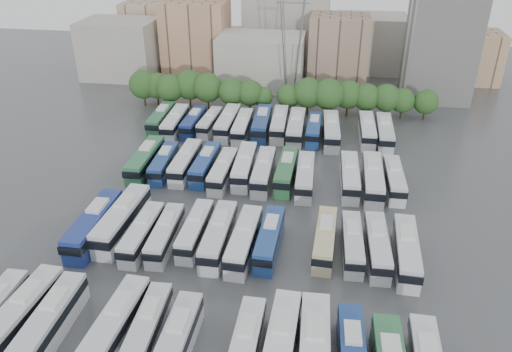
% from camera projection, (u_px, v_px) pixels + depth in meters
% --- Properties ---
extents(ground, '(220.00, 220.00, 0.00)m').
position_uv_depth(ground, '(240.00, 221.00, 69.02)').
color(ground, '#424447').
rests_on(ground, ground).
extents(tree_line, '(64.70, 8.03, 8.15)m').
position_uv_depth(tree_line, '(268.00, 92.00, 103.74)').
color(tree_line, black).
rests_on(tree_line, ground).
extents(city_buildings, '(102.00, 35.00, 20.00)m').
position_uv_depth(city_buildings, '(263.00, 41.00, 128.79)').
color(city_buildings, '#9E998E').
rests_on(city_buildings, ground).
extents(apartment_tower, '(14.00, 14.00, 26.00)m').
position_uv_depth(apartment_tower, '(441.00, 39.00, 108.61)').
color(apartment_tower, silver).
rests_on(apartment_tower, ground).
extents(electricity_pylon, '(9.00, 6.91, 33.83)m').
position_uv_depth(electricity_pylon, '(293.00, 15.00, 103.37)').
color(electricity_pylon, slate).
rests_on(electricity_pylon, ground).
extents(bus_r0_s1, '(3.35, 12.58, 3.91)m').
position_uv_depth(bus_r0_s1, '(21.00, 315.00, 50.53)').
color(bus_r0_s1, silver).
rests_on(bus_r0_s1, ground).
extents(bus_r0_s2, '(2.79, 12.04, 3.77)m').
position_uv_depth(bus_r0_s2, '(50.00, 321.00, 49.80)').
color(bus_r0_s2, silver).
rests_on(bus_r0_s2, ground).
extents(bus_r0_s4, '(3.27, 12.43, 3.87)m').
position_uv_depth(bus_r0_s4, '(115.00, 327.00, 49.09)').
color(bus_r0_s4, silver).
rests_on(bus_r0_s4, ground).
extents(bus_r0_s5, '(2.79, 11.01, 3.43)m').
position_uv_depth(bus_r0_s5, '(147.00, 329.00, 49.13)').
color(bus_r0_s5, silver).
rests_on(bus_r0_s5, ground).
extents(bus_r0_s6, '(2.61, 11.75, 3.68)m').
position_uv_depth(bus_r0_s6, '(176.00, 344.00, 47.24)').
color(bus_r0_s6, silver).
rests_on(bus_r0_s6, ground).
extents(bus_r0_s8, '(2.55, 11.36, 3.56)m').
position_uv_depth(bus_r0_s8, '(245.00, 349.00, 46.84)').
color(bus_r0_s8, silver).
rests_on(bus_r0_s8, ground).
extents(bus_r0_s9, '(3.07, 12.59, 3.93)m').
position_uv_depth(bus_r0_s9, '(280.00, 347.00, 46.83)').
color(bus_r0_s9, white).
rests_on(bus_r0_s9, ground).
extents(bus_r1_s1, '(2.98, 13.23, 4.14)m').
position_uv_depth(bus_r1_s1, '(94.00, 224.00, 64.72)').
color(bus_r1_s1, navy).
rests_on(bus_r1_s1, ground).
extents(bus_r1_s2, '(3.33, 13.56, 4.23)m').
position_uv_depth(bus_r1_s2, '(122.00, 219.00, 65.71)').
color(bus_r1_s2, silver).
rests_on(bus_r1_s2, ground).
extents(bus_r1_s3, '(2.54, 11.24, 3.52)m').
position_uv_depth(bus_r1_s3, '(142.00, 233.00, 63.53)').
color(bus_r1_s3, silver).
rests_on(bus_r1_s3, ground).
extents(bus_r1_s4, '(2.73, 11.05, 3.45)m').
position_uv_depth(bus_r1_s4, '(165.00, 234.00, 63.36)').
color(bus_r1_s4, silver).
rests_on(bus_r1_s4, ground).
extents(bus_r1_s5, '(2.50, 11.12, 3.48)m').
position_uv_depth(bus_r1_s5, '(195.00, 230.00, 64.18)').
color(bus_r1_s5, silver).
rests_on(bus_r1_s5, ground).
extents(bus_r1_s6, '(2.73, 12.27, 3.85)m').
position_uv_depth(bus_r1_s6, '(219.00, 235.00, 62.80)').
color(bus_r1_s6, silver).
rests_on(bus_r1_s6, ground).
extents(bus_r1_s7, '(2.98, 12.13, 3.78)m').
position_uv_depth(bus_r1_s7, '(244.00, 240.00, 61.96)').
color(bus_r1_s7, silver).
rests_on(bus_r1_s7, ground).
extents(bus_r1_s8, '(2.76, 11.48, 3.58)m').
position_uv_depth(bus_r1_s8, '(270.00, 238.00, 62.44)').
color(bus_r1_s8, navy).
rests_on(bus_r1_s8, ground).
extents(bus_r1_s10, '(2.84, 11.33, 3.53)m').
position_uv_depth(bus_r1_s10, '(325.00, 239.00, 62.44)').
color(bus_r1_s10, '#C8BD89').
rests_on(bus_r1_s10, ground).
extents(bus_r1_s11, '(2.79, 10.97, 3.41)m').
position_uv_depth(bus_r1_s11, '(352.00, 243.00, 61.74)').
color(bus_r1_s11, silver).
rests_on(bus_r1_s11, ground).
extents(bus_r1_s12, '(2.90, 11.54, 3.60)m').
position_uv_depth(bus_r1_s12, '(377.00, 246.00, 61.08)').
color(bus_r1_s12, silver).
rests_on(bus_r1_s12, ground).
extents(bus_r1_s13, '(3.04, 12.15, 3.79)m').
position_uv_depth(bus_r1_s13, '(406.00, 251.00, 60.01)').
color(bus_r1_s13, silver).
rests_on(bus_r1_s13, ground).
extents(bus_r2_s1, '(3.04, 12.87, 4.02)m').
position_uv_depth(bus_r2_s1, '(145.00, 160.00, 81.45)').
color(bus_r2_s1, '#2F6E45').
rests_on(bus_r2_s1, ground).
extents(bus_r2_s2, '(2.98, 11.26, 3.50)m').
position_uv_depth(bus_r2_s2, '(164.00, 163.00, 81.05)').
color(bus_r2_s2, navy).
rests_on(bus_r2_s2, ground).
extents(bus_r2_s3, '(2.65, 12.09, 3.79)m').
position_uv_depth(bus_r2_s3, '(186.00, 162.00, 81.01)').
color(bus_r2_s3, silver).
rests_on(bus_r2_s3, ground).
extents(bus_r2_s4, '(2.75, 11.68, 3.65)m').
position_uv_depth(bus_r2_s4, '(205.00, 164.00, 80.44)').
color(bus_r2_s4, navy).
rests_on(bus_r2_s4, ground).
extents(bus_r2_s5, '(2.79, 11.62, 3.63)m').
position_uv_depth(bus_r2_s5, '(223.00, 170.00, 78.52)').
color(bus_r2_s5, silver).
rests_on(bus_r2_s5, ground).
extents(bus_r2_s6, '(3.14, 12.42, 3.87)m').
position_uv_depth(bus_r2_s6, '(244.00, 166.00, 79.71)').
color(bus_r2_s6, white).
rests_on(bus_r2_s6, ground).
extents(bus_r2_s7, '(2.88, 12.26, 3.83)m').
position_uv_depth(bus_r2_s7, '(263.00, 171.00, 78.16)').
color(bus_r2_s7, silver).
rests_on(bus_r2_s7, ground).
extents(bus_r2_s8, '(2.90, 12.07, 3.77)m').
position_uv_depth(bus_r2_s8, '(286.00, 171.00, 78.28)').
color(bus_r2_s8, '#2D6B3C').
rests_on(bus_r2_s8, ground).
extents(bus_r2_s9, '(2.89, 12.02, 3.75)m').
position_uv_depth(bus_r2_s9, '(305.00, 176.00, 76.77)').
color(bus_r2_s9, silver).
rests_on(bus_r2_s9, ground).
extents(bus_r2_s11, '(2.99, 12.19, 3.80)m').
position_uv_depth(bus_r2_s11, '(350.00, 176.00, 76.67)').
color(bus_r2_s11, silver).
rests_on(bus_r2_s11, ground).
extents(bus_r2_s12, '(2.86, 13.05, 4.09)m').
position_uv_depth(bus_r2_s12, '(373.00, 179.00, 75.62)').
color(bus_r2_s12, silver).
rests_on(bus_r2_s12, ground).
extents(bus_r2_s13, '(2.80, 11.57, 3.61)m').
position_uv_depth(bus_r2_s13, '(394.00, 179.00, 76.04)').
color(bus_r2_s13, silver).
rests_on(bus_r2_s13, ground).
extents(bus_r3_s0, '(2.94, 11.95, 3.73)m').
position_uv_depth(bus_r3_s0, '(161.00, 118.00, 97.77)').
color(bus_r3_s0, '#2C6642').
rests_on(bus_r3_s0, ground).
extents(bus_r3_s1, '(3.14, 12.45, 3.88)m').
position_uv_depth(bus_r3_s1, '(175.00, 122.00, 95.99)').
color(bus_r3_s1, silver).
rests_on(bus_r3_s1, ground).
extents(bus_r3_s2, '(2.64, 11.37, 3.56)m').
position_uv_depth(bus_r3_s2, '(193.00, 122.00, 96.41)').
color(bus_r3_s2, navy).
rests_on(bus_r3_s2, ground).
extents(bus_r3_s3, '(2.91, 10.88, 3.38)m').
position_uv_depth(bus_r3_s3, '(210.00, 122.00, 96.58)').
color(bus_r3_s3, silver).
rests_on(bus_r3_s3, ground).
extents(bus_r3_s4, '(2.86, 12.72, 3.99)m').
position_uv_depth(bus_r3_s4, '(228.00, 122.00, 95.65)').
color(bus_r3_s4, silver).
rests_on(bus_r3_s4, ground).
extents(bus_r3_s5, '(2.92, 12.11, 3.78)m').
position_uv_depth(bus_r3_s5, '(242.00, 126.00, 94.20)').
color(bus_r3_s5, silver).
rests_on(bus_r3_s5, ground).
extents(bus_r3_s6, '(3.34, 13.03, 4.06)m').
position_uv_depth(bus_r3_s6, '(262.00, 123.00, 95.15)').
color(bus_r3_s6, navy).
rests_on(bus_r3_s6, ground).
extents(bus_r3_s7, '(3.20, 12.63, 3.93)m').
position_uv_depth(bus_r3_s7, '(279.00, 124.00, 95.14)').
color(bus_r3_s7, silver).
rests_on(bus_r3_s7, ground).
extents(bus_r3_s8, '(3.09, 13.28, 4.15)m').
position_uv_depth(bus_r3_s8, '(296.00, 128.00, 93.20)').
color(bus_r3_s8, silver).
rests_on(bus_r3_s8, ground).
extents(bus_r3_s9, '(2.59, 11.51, 3.61)m').
position_uv_depth(bus_r3_s9, '(314.00, 129.00, 93.27)').
color(bus_r3_s9, navy).
rests_on(bus_r3_s9, ground).
extents(bus_r3_s10, '(3.50, 13.14, 4.08)m').
position_uv_depth(bus_r3_s10, '(331.00, 130.00, 92.09)').
color(bus_r3_s10, silver).
rests_on(bus_r3_s10, ground).
extents(bus_r3_s12, '(2.92, 12.28, 3.84)m').
position_uv_depth(bus_r3_s12, '(367.00, 130.00, 92.59)').
color(bus_r3_s12, silver).
rests_on(bus_r3_s12, ground).
extents(bus_r3_s13, '(2.83, 12.65, 3.96)m').
position_uv_depth(bus_r3_s13, '(385.00, 132.00, 91.48)').
color(bus_r3_s13, silver).
rests_on(bus_r3_s13, ground).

